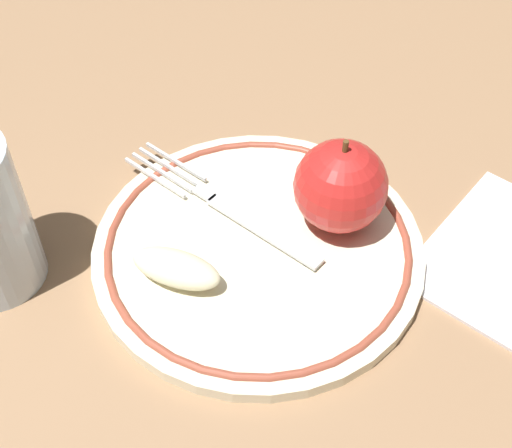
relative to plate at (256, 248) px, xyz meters
The scene contains 5 objects.
ground_plane 0.01m from the plate, 82.10° to the left, with size 2.00×2.00×0.00m, color #95704E.
plate is the anchor object (origin of this frame).
apple_red_whole 0.08m from the plate, 40.15° to the left, with size 0.07×0.07×0.08m.
apple_slice_front 0.07m from the plate, 130.53° to the right, with size 0.07×0.03×0.02m, color #F4EEC1.
fork 0.04m from the plate, 142.31° to the left, with size 0.18×0.08×0.00m.
Camera 1 is at (0.11, -0.33, 0.41)m, focal length 50.00 mm.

